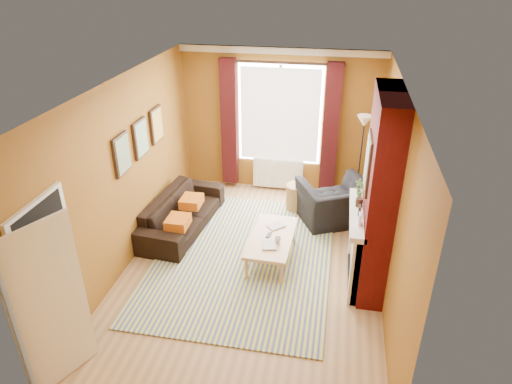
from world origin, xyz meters
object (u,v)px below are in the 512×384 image
(wicker_stool, at_px, (297,197))
(floor_lamp, at_px, (363,137))
(sofa, at_px, (182,212))
(armchair, at_px, (335,203))
(coffee_table, at_px, (272,239))

(wicker_stool, height_order, floor_lamp, floor_lamp)
(sofa, relative_size, floor_lamp, 1.15)
(sofa, relative_size, armchair, 1.79)
(sofa, height_order, floor_lamp, floor_lamp)
(armchair, relative_size, coffee_table, 0.89)
(coffee_table, distance_m, wicker_stool, 1.70)
(sofa, bearing_deg, floor_lamp, -61.42)
(coffee_table, xyz_separation_m, floor_lamp, (1.30, 1.92, 1.05))
(coffee_table, bearing_deg, floor_lamp, 57.83)
(armchair, height_order, floor_lamp, floor_lamp)
(coffee_table, height_order, wicker_stool, wicker_stool)
(sofa, height_order, wicker_stool, sofa)
(armchair, relative_size, floor_lamp, 0.64)
(coffee_table, relative_size, floor_lamp, 0.72)
(sofa, height_order, coffee_table, sofa)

